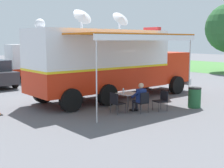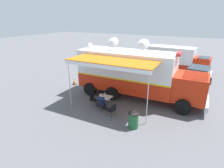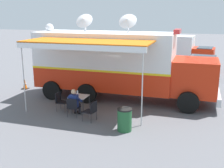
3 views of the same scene
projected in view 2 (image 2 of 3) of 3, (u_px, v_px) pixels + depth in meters
name	position (u px, v px, depth m)	size (l,w,h in m)	color
ground_plane	(125.00, 95.00, 14.72)	(100.00, 100.00, 0.00)	#5B5B60
lot_stripe	(139.00, 86.00, 16.54)	(0.12, 4.80, 0.01)	silver
command_truck	(135.00, 73.00, 13.71)	(5.01, 9.54, 4.53)	red
folding_table	(105.00, 98.00, 12.56)	(0.82, 0.82, 0.73)	silver
water_bottle	(105.00, 94.00, 12.70)	(0.07, 0.07, 0.22)	silver
folding_chair_at_table	(101.00, 105.00, 11.91)	(0.49, 0.49, 0.87)	black
folding_chair_beside_table	(93.00, 99.00, 12.81)	(0.49, 0.49, 0.87)	black
folding_chair_spare_by_truck	(112.00, 109.00, 11.33)	(0.56, 0.56, 0.87)	black
seated_responder	(102.00, 102.00, 12.02)	(0.67, 0.56, 1.25)	navy
trash_bin	(133.00, 120.00, 10.22)	(0.57, 0.57, 0.91)	#235B33
traffic_cone	(74.00, 81.00, 16.92)	(0.36, 0.36, 0.58)	black
support_truck	(175.00, 59.00, 21.03)	(2.76, 6.94, 2.70)	white
car_behind_truck	(131.00, 61.00, 22.12)	(4.29, 2.20, 1.76)	#2D2D33
car_far_corner	(198.00, 77.00, 16.21)	(4.37, 2.35, 1.76)	silver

